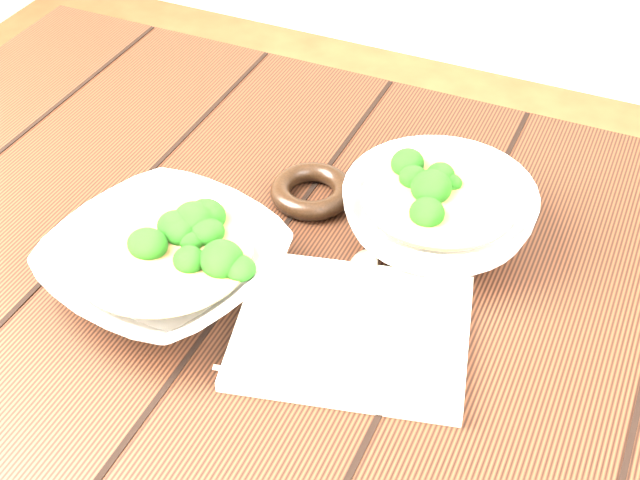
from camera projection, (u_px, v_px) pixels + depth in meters
table at (285, 328)px, 1.08m from camera, size 1.20×0.80×0.75m
soup_bowl_front at (165, 263)px, 0.94m from camera, size 0.28×0.28×0.07m
soup_bowl_back at (438, 213)px, 1.00m from camera, size 0.27×0.27×0.08m
trivet at (312, 191)px, 1.07m from camera, size 0.11×0.11×0.02m
napkin at (352, 331)px, 0.90m from camera, size 0.27×0.24×0.01m
spoon_left at (352, 289)px, 0.94m from camera, size 0.04×0.19×0.01m
spoon_right at (397, 292)px, 0.93m from camera, size 0.03×0.19×0.01m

